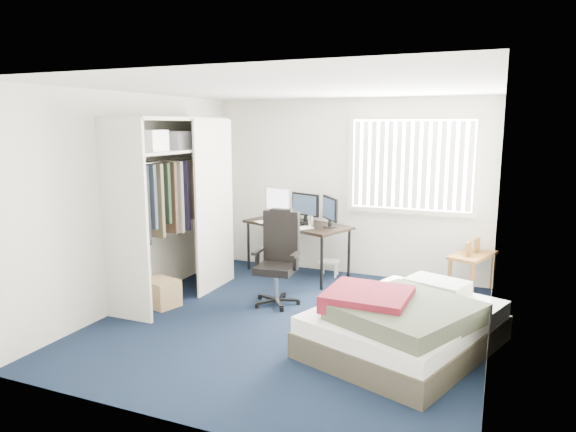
# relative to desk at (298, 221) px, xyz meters

# --- Properties ---
(ground) EXTENTS (4.20, 4.20, 0.00)m
(ground) POSITION_rel_desk_xyz_m (0.61, -1.75, -0.78)
(ground) COLOR black
(ground) RESTS_ON ground
(room_shell) EXTENTS (4.20, 4.20, 4.20)m
(room_shell) POSITION_rel_desk_xyz_m (0.61, -1.75, 0.73)
(room_shell) COLOR silver
(room_shell) RESTS_ON ground
(window_assembly) EXTENTS (1.72, 0.09, 1.32)m
(window_assembly) POSITION_rel_desk_xyz_m (1.51, 0.29, 0.82)
(window_assembly) COLOR white
(window_assembly) RESTS_ON ground
(closet) EXTENTS (0.64, 1.84, 2.22)m
(closet) POSITION_rel_desk_xyz_m (-1.06, -1.49, 0.57)
(closet) COLOR beige
(closet) RESTS_ON ground
(desk) EXTENTS (1.68, 1.20, 1.21)m
(desk) POSITION_rel_desk_xyz_m (0.00, 0.00, 0.00)
(desk) COLOR black
(desk) RESTS_ON ground
(office_chair) EXTENTS (0.57, 0.57, 1.13)m
(office_chair) POSITION_rel_desk_xyz_m (0.21, -1.21, -0.35)
(office_chair) COLOR black
(office_chair) RESTS_ON ground
(footstool) EXTENTS (0.30, 0.25, 0.22)m
(footstool) POSITION_rel_desk_xyz_m (0.44, 0.08, -0.61)
(footstool) COLOR white
(footstool) RESTS_ON ground
(nightstand) EXTENTS (0.60, 0.82, 0.69)m
(nightstand) POSITION_rel_desk_xyz_m (2.36, 0.10, -0.34)
(nightstand) COLOR brown
(nightstand) RESTS_ON ground
(bed) EXTENTS (1.93, 2.20, 0.61)m
(bed) POSITION_rel_desk_xyz_m (1.85, -1.98, -0.52)
(bed) COLOR #3B352A
(bed) RESTS_ON ground
(pine_box) EXTENTS (0.50, 0.43, 0.32)m
(pine_box) POSITION_rel_desk_xyz_m (-1.04, -1.85, -0.62)
(pine_box) COLOR #A58052
(pine_box) RESTS_ON ground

